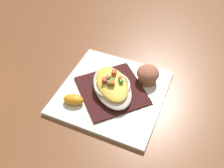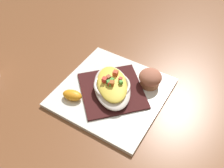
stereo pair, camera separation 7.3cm
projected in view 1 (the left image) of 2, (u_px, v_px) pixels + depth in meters
The scene contains 6 objects.
ground_plane at pixel (112, 93), 0.76m from camera, with size 2.60×2.60×0.00m, color brown.
square_plate at pixel (112, 92), 0.76m from camera, with size 0.30×0.30×0.01m, color white.
folded_napkin at pixel (112, 90), 0.75m from camera, with size 0.18×0.18×0.01m, color #3E1818.
gratin_dish at pixel (112, 86), 0.74m from camera, with size 0.19×0.20×0.05m.
muffin at pixel (148, 74), 0.76m from camera, with size 0.07×0.07×0.05m.
orange_garnish at pixel (73, 99), 0.72m from camera, with size 0.06×0.07×0.03m.
Camera 1 is at (-0.40, -0.30, 0.57)m, focal length 40.96 mm.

